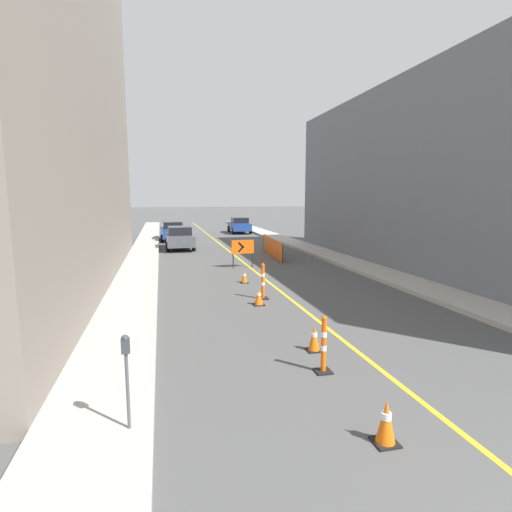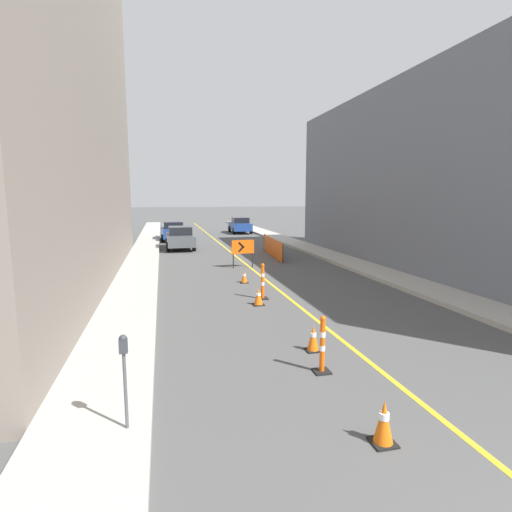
% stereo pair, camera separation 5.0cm
% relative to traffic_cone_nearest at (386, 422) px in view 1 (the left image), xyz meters
% --- Properties ---
extents(lane_stripe, '(0.12, 56.00, 0.01)m').
position_rel_traffic_cone_nearest_xyz_m(lane_stripe, '(1.28, 23.92, -0.33)').
color(lane_stripe, gold).
rests_on(lane_stripe, ground_plane).
extents(sidewalk_left, '(1.81, 56.00, 0.17)m').
position_rel_traffic_cone_nearest_xyz_m(sidewalk_left, '(-4.23, 23.92, -0.25)').
color(sidewalk_left, '#ADA89E').
rests_on(sidewalk_left, ground_plane).
extents(sidewalk_right, '(1.81, 56.00, 0.17)m').
position_rel_traffic_cone_nearest_xyz_m(sidewalk_right, '(6.80, 23.92, -0.25)').
color(sidewalk_right, '#ADA89E').
rests_on(sidewalk_right, ground_plane).
extents(building_facade_left, '(6.00, 23.01, 17.17)m').
position_rel_traffic_cone_nearest_xyz_m(building_facade_left, '(-8.14, 12.80, 8.25)').
color(building_facade_left, slate).
rests_on(building_facade_left, ground_plane).
extents(building_facade_right, '(6.00, 25.29, 9.16)m').
position_rel_traffic_cone_nearest_xyz_m(building_facade_right, '(10.70, 11.73, 4.25)').
color(building_facade_right, slate).
rests_on(building_facade_right, ground_plane).
extents(traffic_cone_nearest, '(0.36, 0.36, 0.68)m').
position_rel_traffic_cone_nearest_xyz_m(traffic_cone_nearest, '(0.00, 0.00, 0.00)').
color(traffic_cone_nearest, black).
rests_on(traffic_cone_nearest, ground_plane).
extents(traffic_cone_second, '(0.34, 0.34, 0.62)m').
position_rel_traffic_cone_nearest_xyz_m(traffic_cone_second, '(0.31, 3.61, -0.03)').
color(traffic_cone_second, black).
rests_on(traffic_cone_second, ground_plane).
extents(traffic_cone_third, '(0.38, 0.38, 0.58)m').
position_rel_traffic_cone_nearest_xyz_m(traffic_cone_third, '(0.00, 7.85, -0.05)').
color(traffic_cone_third, black).
rests_on(traffic_cone_third, ground_plane).
extents(traffic_cone_fourth, '(0.33, 0.33, 0.52)m').
position_rel_traffic_cone_nearest_xyz_m(traffic_cone_fourth, '(0.24, 11.40, -0.08)').
color(traffic_cone_fourth, black).
rests_on(traffic_cone_fourth, ground_plane).
extents(delineator_post_front, '(0.34, 0.34, 1.21)m').
position_rel_traffic_cone_nearest_xyz_m(delineator_post_front, '(0.06, 2.47, 0.19)').
color(delineator_post_front, black).
rests_on(delineator_post_front, ground_plane).
extents(delineator_post_rear, '(0.38, 0.38, 1.29)m').
position_rel_traffic_cone_nearest_xyz_m(delineator_post_rear, '(0.34, 8.61, 0.23)').
color(delineator_post_rear, black).
rests_on(delineator_post_rear, ground_plane).
extents(arrow_barricade_primary, '(1.18, 0.16, 1.43)m').
position_rel_traffic_cone_nearest_xyz_m(arrow_barricade_primary, '(0.91, 15.01, 0.69)').
color(arrow_barricade_primary, '#EF560C').
rests_on(arrow_barricade_primary, ground_plane).
extents(safety_mesh_fence, '(0.49, 5.80, 1.10)m').
position_rel_traffic_cone_nearest_xyz_m(safety_mesh_fence, '(3.51, 18.66, 0.21)').
color(safety_mesh_fence, '#EF560C').
rests_on(safety_mesh_fence, ground_plane).
extents(parked_car_curb_near, '(1.94, 4.33, 1.59)m').
position_rel_traffic_cone_nearest_xyz_m(parked_car_curb_near, '(-1.89, 23.34, 0.46)').
color(parked_car_curb_near, '#474C51').
rests_on(parked_car_curb_near, ground_plane).
extents(parked_car_curb_mid, '(1.99, 4.38, 1.59)m').
position_rel_traffic_cone_nearest_xyz_m(parked_car_curb_mid, '(-2.23, 29.12, 0.46)').
color(parked_car_curb_mid, navy).
rests_on(parked_car_curb_mid, ground_plane).
extents(parked_car_curb_far, '(1.95, 4.35, 1.59)m').
position_rel_traffic_cone_nearest_xyz_m(parked_car_curb_far, '(4.59, 34.80, 0.46)').
color(parked_car_curb_far, navy).
rests_on(parked_car_curb_far, ground_plane).
extents(parking_meter_near_curb, '(0.12, 0.11, 1.46)m').
position_rel_traffic_cone_nearest_xyz_m(parking_meter_near_curb, '(-3.68, 1.00, 0.85)').
color(parking_meter_near_curb, '#4C4C51').
rests_on(parking_meter_near_curb, sidewalk_left).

